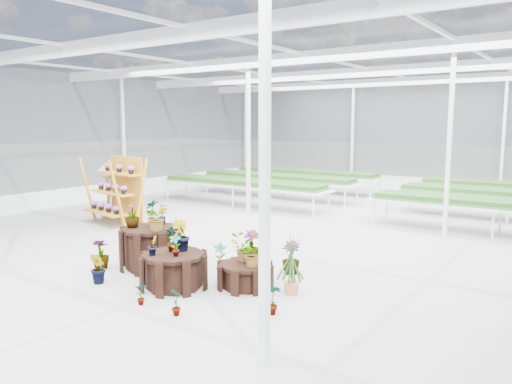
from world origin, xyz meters
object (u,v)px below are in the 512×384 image
Objects in this scene: bird_table at (108,190)px; plinth_low at (245,276)px; plinth_tall at (151,248)px; plinth_mid at (174,271)px; shelf_rack at (114,191)px.

plinth_low is at bearing -26.49° from bird_table.
plinth_tall is 1.35m from plinth_mid.
plinth_low is 0.56× the size of bird_table.
plinth_low is at bearing 34.99° from plinth_mid.
plinth_low is 7.68m from bird_table.
plinth_low is 6.73m from shelf_rack.
shelf_rack is at bearing 149.91° from plinth_mid.
plinth_mid is 6.12m from shelf_rack.
plinth_mid is (1.20, -0.60, -0.10)m from plinth_tall.
plinth_mid is 0.68× the size of bird_table.
shelf_rack is at bearing 159.44° from plinth_low.
plinth_low is 0.50× the size of shelf_rack.
plinth_mid is at bearing -26.57° from plinth_tall.
plinth_tall is 0.63× the size of shelf_rack.
plinth_tall is at bearing -177.40° from plinth_low.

